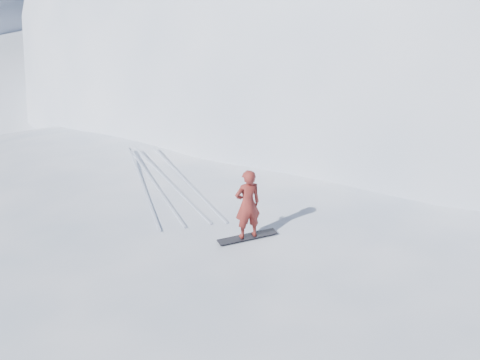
{
  "coord_description": "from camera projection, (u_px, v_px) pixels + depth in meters",
  "views": [
    {
      "loc": [
        -0.79,
        -10.14,
        9.22
      ],
      "look_at": [
        1.47,
        1.97,
        3.5
      ],
      "focal_mm": 40.0,
      "sensor_mm": 36.0,
      "label": 1
    }
  ],
  "objects": [
    {
      "name": "wind_bumps",
      "position": [
        167.0,
        297.0,
        14.86
      ],
      "size": [
        16.0,
        14.4,
        1.0
      ],
      "color": "white",
      "rests_on": "ground"
    },
    {
      "name": "peak_shoulder",
      "position": [
        323.0,
        99.0,
        32.56
      ],
      "size": [
        28.0,
        24.0,
        18.0
      ],
      "primitive_type": "ellipsoid",
      "color": "white",
      "rests_on": "ground"
    },
    {
      "name": "summit_peak",
      "position": [
        451.0,
        68.0,
        39.9
      ],
      "size": [
        60.0,
        56.0,
        56.0
      ],
      "primitive_type": "ellipsoid",
      "color": "white",
      "rests_on": "ground"
    },
    {
      "name": "board_tracks",
      "position": [
        162.0,
        181.0,
        16.1
      ],
      "size": [
        2.56,
        5.96,
        0.04
      ],
      "color": "silver",
      "rests_on": "ground"
    },
    {
      "name": "snowboarder",
      "position": [
        248.0,
        204.0,
        12.78
      ],
      "size": [
        0.72,
        0.55,
        1.78
      ],
      "primitive_type": "imported",
      "rotation": [
        0.0,
        0.0,
        3.34
      ],
      "color": "maroon",
      "rests_on": "snowboard"
    },
    {
      "name": "snowboard",
      "position": [
        247.0,
        237.0,
        13.16
      ],
      "size": [
        1.55,
        0.58,
        0.03
      ],
      "primitive_type": "cube",
      "rotation": [
        0.0,
        0.0,
        0.2
      ],
      "color": "black",
      "rests_on": "near_ridge"
    },
    {
      "name": "near_ridge",
      "position": [
        218.0,
        273.0,
        15.9
      ],
      "size": [
        36.0,
        28.0,
        4.8
      ],
      "primitive_type": "ellipsoid",
      "color": "white",
      "rests_on": "ground"
    },
    {
      "name": "ground",
      "position": [
        196.0,
        348.0,
        13.06
      ],
      "size": [
        400.0,
        400.0,
        0.0
      ],
      "primitive_type": "plane",
      "color": "white",
      "rests_on": "ground"
    }
  ]
}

